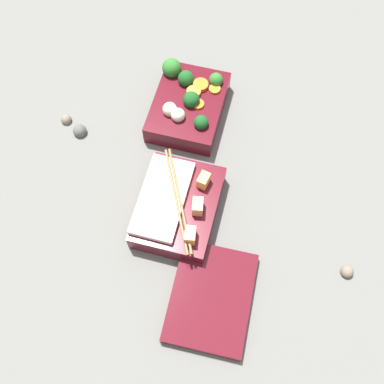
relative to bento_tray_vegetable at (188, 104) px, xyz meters
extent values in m
plane|color=slate|center=(0.11, 0.02, -0.03)|extent=(3.00, 3.00, 0.00)
cube|color=#510F19|center=(0.00, 0.00, -0.01)|extent=(0.19, 0.14, 0.05)
sphere|color=#2D7028|center=(-0.06, -0.05, 0.03)|extent=(0.04, 0.04, 0.04)
sphere|color=#19511E|center=(0.05, 0.04, 0.03)|extent=(0.03, 0.03, 0.03)
sphere|color=#19511E|center=(0.01, 0.01, 0.03)|extent=(0.03, 0.03, 0.03)
sphere|color=#2D7028|center=(-0.06, 0.05, 0.03)|extent=(0.03, 0.03, 0.03)
sphere|color=#19511E|center=(-0.04, -0.02, 0.03)|extent=(0.03, 0.03, 0.03)
cylinder|color=orange|center=(-0.04, 0.05, 0.02)|extent=(0.03, 0.03, 0.01)
cylinder|color=orange|center=(-0.04, 0.02, 0.02)|extent=(0.04, 0.04, 0.01)
cylinder|color=orange|center=(0.01, 0.02, 0.02)|extent=(0.03, 0.03, 0.01)
cylinder|color=orange|center=(-0.02, 0.01, 0.02)|extent=(0.04, 0.04, 0.01)
sphere|color=beige|center=(0.04, -0.03, 0.03)|extent=(0.03, 0.03, 0.03)
sphere|color=beige|center=(0.05, -0.01, 0.03)|extent=(0.03, 0.03, 0.03)
cube|color=#510F19|center=(0.23, 0.04, -0.01)|extent=(0.19, 0.14, 0.05)
cube|color=white|center=(0.23, 0.01, 0.02)|extent=(0.16, 0.08, 0.01)
cube|color=#F4A356|center=(0.18, 0.08, 0.03)|extent=(0.03, 0.02, 0.03)
cube|color=#EAB266|center=(0.24, 0.08, 0.03)|extent=(0.03, 0.02, 0.03)
cube|color=#EAB266|center=(0.29, 0.08, 0.03)|extent=(0.03, 0.02, 0.03)
sphere|color=#381942|center=(0.28, 0.07, 0.02)|extent=(0.02, 0.02, 0.02)
cylinder|color=olive|center=(0.23, 0.04, 0.03)|extent=(0.19, 0.10, 0.01)
cylinder|color=olive|center=(0.23, 0.05, 0.03)|extent=(0.19, 0.10, 0.01)
cube|color=#510F19|center=(0.38, 0.14, -0.02)|extent=(0.19, 0.14, 0.02)
sphere|color=#7A6B5B|center=(0.27, 0.37, -0.02)|extent=(0.02, 0.02, 0.02)
sphere|color=#595651|center=(0.11, -0.21, -0.02)|extent=(0.03, 0.03, 0.03)
sphere|color=#7A6B5B|center=(0.09, -0.24, -0.02)|extent=(0.02, 0.02, 0.02)
camera|label=1|loc=(0.55, 0.15, 0.77)|focal=42.00mm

